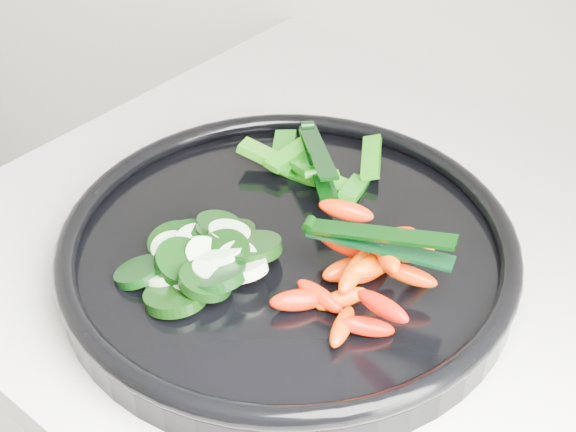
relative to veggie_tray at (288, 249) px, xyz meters
The scene contains 6 objects.
veggie_tray is the anchor object (origin of this frame).
cucumber_pile 0.07m from the veggie_tray, 120.93° to the right, with size 0.12×0.14×0.04m.
carrot_pile 0.08m from the veggie_tray, ahead, with size 0.13×0.15×0.05m.
pepper_pile 0.11m from the veggie_tray, 120.88° to the left, with size 0.13×0.10×0.03m.
tong_carrot 0.10m from the veggie_tray, ahead, with size 0.11×0.05×0.02m.
tong_pepper 0.10m from the veggie_tray, 114.46° to the left, with size 0.09×0.09×0.02m.
Camera 1 is at (-0.38, 1.24, 1.38)m, focal length 50.00 mm.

